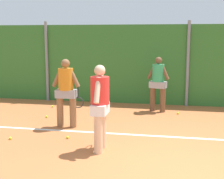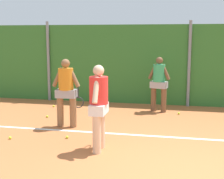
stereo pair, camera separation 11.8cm
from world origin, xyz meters
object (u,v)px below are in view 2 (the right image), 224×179
object	(u,v)px
player_backcourt_far	(159,81)
tennis_ball_9	(47,116)
tennis_ball_6	(179,113)
player_foreground_near	(99,103)
player_midcourt	(66,89)
tennis_ball_5	(10,138)
tennis_ball_8	(73,115)
tennis_ball_10	(54,106)
tennis_ball_3	(67,137)

from	to	relation	value
player_backcourt_far	tennis_ball_9	xyz separation A→B (m)	(-3.02, -1.39, -0.90)
player_backcourt_far	tennis_ball_6	distance (m)	1.12
player_foreground_near	player_midcourt	size ratio (longest dim) A/B	1.01
player_backcourt_far	tennis_ball_5	distance (m)	4.65
tennis_ball_5	tennis_ball_9	world-z (taller)	same
player_foreground_near	tennis_ball_5	bearing A→B (deg)	82.61
tennis_ball_5	tennis_ball_8	xyz separation A→B (m)	(0.71, 2.24, 0.00)
tennis_ball_10	tennis_ball_6	bearing A→B (deg)	-2.63
tennis_ball_3	tennis_ball_6	world-z (taller)	same
tennis_ball_9	player_midcourt	bearing A→B (deg)	-41.20
player_backcourt_far	tennis_ball_9	size ratio (longest dim) A/B	25.13
tennis_ball_6	tennis_ball_10	world-z (taller)	same
tennis_ball_3	tennis_ball_5	distance (m)	1.27
player_foreground_near	tennis_ball_9	size ratio (longest dim) A/B	26.20
tennis_ball_8	tennis_ball_9	size ratio (longest dim) A/B	1.00
tennis_ball_3	tennis_ball_9	distance (m)	2.06
tennis_ball_3	tennis_ball_9	world-z (taller)	same
tennis_ball_6	tennis_ball_9	size ratio (longest dim) A/B	1.00
tennis_ball_5	player_backcourt_far	bearing A→B (deg)	47.84
player_foreground_near	tennis_ball_10	size ratio (longest dim) A/B	26.20
tennis_ball_8	tennis_ball_10	world-z (taller)	same
player_midcourt	tennis_ball_10	xyz separation A→B (m)	(-1.20, 2.08, -0.93)
player_backcourt_far	tennis_ball_10	xyz separation A→B (m)	(-3.36, -0.07, -0.90)
tennis_ball_9	tennis_ball_3	bearing A→B (deg)	-54.75
player_backcourt_far	tennis_ball_10	bearing A→B (deg)	-163.48
player_midcourt	tennis_ball_9	xyz separation A→B (m)	(-0.86, 0.75, -0.93)
tennis_ball_6	tennis_ball_9	world-z (taller)	same
player_backcourt_far	tennis_ball_9	distance (m)	3.44
player_foreground_near	player_midcourt	world-z (taller)	player_foreground_near
player_backcourt_far	tennis_ball_8	world-z (taller)	player_backcourt_far
player_midcourt	tennis_ball_3	bearing A→B (deg)	-73.03
tennis_ball_6	tennis_ball_3	bearing A→B (deg)	-130.90
player_foreground_near	tennis_ball_6	xyz separation A→B (m)	(1.56, 3.40, -0.94)
tennis_ball_9	tennis_ball_10	world-z (taller)	same
player_foreground_near	player_midcourt	bearing A→B (deg)	38.84
tennis_ball_6	tennis_ball_8	distance (m)	3.09
tennis_ball_3	tennis_ball_5	size ratio (longest dim) A/B	1.00
tennis_ball_9	tennis_ball_10	xyz separation A→B (m)	(-0.34, 1.32, 0.00)
tennis_ball_8	tennis_ball_9	xyz separation A→B (m)	(-0.67, -0.26, 0.00)
tennis_ball_3	tennis_ball_6	size ratio (longest dim) A/B	1.00
tennis_ball_5	tennis_ball_3	bearing A→B (deg)	13.94
tennis_ball_5	player_foreground_near	bearing A→B (deg)	-7.23
player_midcourt	tennis_ball_3	world-z (taller)	player_midcourt
player_foreground_near	tennis_ball_3	distance (m)	1.41
tennis_ball_5	tennis_ball_8	distance (m)	2.35
tennis_ball_9	player_backcourt_far	bearing A→B (deg)	24.78
player_backcourt_far	tennis_ball_3	size ratio (longest dim) A/B	25.13
tennis_ball_6	player_backcourt_far	bearing A→B (deg)	157.74
tennis_ball_6	tennis_ball_8	size ratio (longest dim) A/B	1.00
tennis_ball_9	tennis_ball_10	bearing A→B (deg)	104.35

